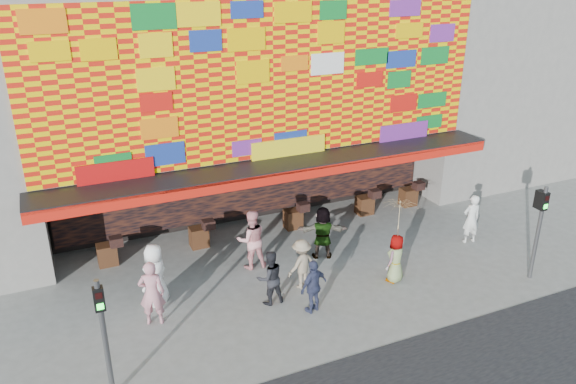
% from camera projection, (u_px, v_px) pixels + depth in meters
% --- Properties ---
extents(ground, '(90.00, 90.00, 0.00)m').
position_uv_depth(ground, '(328.00, 298.00, 16.15)').
color(ground, slate).
rests_on(ground, ground).
extents(shop_building, '(15.20, 9.40, 10.00)m').
position_uv_depth(shop_building, '(230.00, 69.00, 21.03)').
color(shop_building, gray).
rests_on(shop_building, ground).
extents(neighbor_right, '(11.00, 8.00, 12.00)m').
position_uv_depth(neighbor_right, '(502.00, 31.00, 25.48)').
color(neighbor_right, gray).
rests_on(neighbor_right, ground).
extents(signal_left, '(0.22, 0.20, 3.00)m').
position_uv_depth(signal_left, '(103.00, 327.00, 11.83)').
color(signal_left, '#59595B').
rests_on(signal_left, ground).
extents(signal_right, '(0.22, 0.20, 3.00)m').
position_uv_depth(signal_right, '(540.00, 223.00, 16.50)').
color(signal_right, '#59595B').
rests_on(signal_right, ground).
extents(ped_a, '(1.06, 1.04, 1.85)m').
position_uv_depth(ped_a, '(155.00, 275.00, 15.57)').
color(ped_a, white).
rests_on(ped_a, ground).
extents(ped_b, '(0.77, 0.61, 1.86)m').
position_uv_depth(ped_b, '(152.00, 293.00, 14.72)').
color(ped_b, '#C9828F').
rests_on(ped_b, ground).
extents(ped_c, '(0.80, 0.64, 1.61)m').
position_uv_depth(ped_c, '(270.00, 278.00, 15.66)').
color(ped_c, black).
rests_on(ped_c, ground).
extents(ped_d, '(1.12, 0.86, 1.54)m').
position_uv_depth(ped_d, '(301.00, 264.00, 16.44)').
color(ped_d, gray).
rests_on(ped_d, ground).
extents(ped_e, '(1.00, 0.67, 1.58)m').
position_uv_depth(ped_e, '(314.00, 286.00, 15.28)').
color(ped_e, '#323858').
rests_on(ped_e, ground).
extents(ped_f, '(1.71, 1.10, 1.76)m').
position_uv_depth(ped_f, '(323.00, 233.00, 18.07)').
color(ped_f, gray).
rests_on(ped_f, ground).
extents(ped_g, '(0.88, 0.76, 1.52)m').
position_uv_depth(ped_g, '(396.00, 258.00, 16.76)').
color(ped_g, gray).
rests_on(ped_g, ground).
extents(ped_h, '(0.68, 0.48, 1.74)m').
position_uv_depth(ped_h, '(471.00, 219.00, 19.05)').
color(ped_h, silver).
rests_on(ped_h, ground).
extents(ped_i, '(1.01, 0.83, 1.93)m').
position_uv_depth(ped_i, '(251.00, 240.00, 17.44)').
color(ped_i, pink).
rests_on(ped_i, ground).
extents(parasol, '(1.38, 1.39, 1.90)m').
position_uv_depth(parasol, '(399.00, 216.00, 16.22)').
color(parasol, '#D7BC87').
rests_on(parasol, ground).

